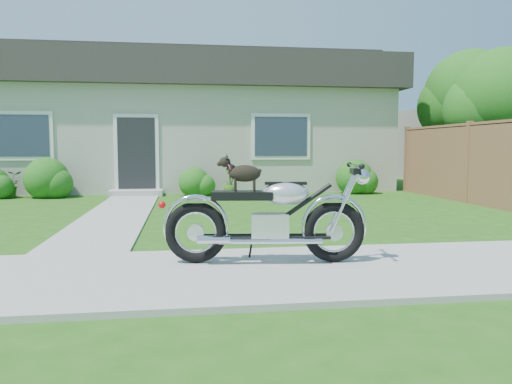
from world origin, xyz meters
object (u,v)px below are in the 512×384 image
Objects in this scene: tree_near at (509,102)px; motorcycle_with_dog at (269,216)px; house at (190,122)px; potted_plant_right at (230,182)px; fence at (469,163)px; potted_plant_left at (10,185)px; tree_far at (475,100)px.

tree_near is 1.72× the size of motorcycle_with_dog.
potted_plant_right is at bearing -73.62° from house.
fence is 11.33m from potted_plant_left.
house is 8.96m from fence.
house is 18.38× the size of potted_plant_left.
tree_far reaches higher than potted_plant_right.
potted_plant_left is 0.98× the size of potted_plant_right.
house is at bearing 36.49° from potted_plant_left.
fence is 7.84m from motorcycle_with_dog.
fence is at bearing -148.08° from tree_near.
fence is 2.98× the size of motorcycle_with_dog.
tree_near reaches higher than motorcycle_with_dog.
potted_plant_left is 0.31× the size of motorcycle_with_dog.
tree_far is 6.10× the size of potted_plant_right.
tree_near is 7.48m from potted_plant_right.
tree_near is at bearing -14.20° from potted_plant_right.
fence is 9.49× the size of potted_plant_right.
tree_near is (7.97, -5.21, 0.29)m from house.
tree_far is 7.94m from potted_plant_right.
fence is (6.30, -6.24, -1.22)m from house.
fence is at bearing -44.74° from house.
house is 9.01m from tree_far.
potted_plant_left is at bearing -143.51° from house.
motorcycle_with_dog is (-7.88, -8.92, -2.18)m from tree_far.
house is at bearing 146.85° from tree_near.
potted_plant_left is at bearing 180.00° from potted_plant_right.
potted_plant_left is (-13.22, -0.67, -2.38)m from tree_far.
motorcycle_with_dog reaches higher than potted_plant_left.
house is at bearing 106.38° from potted_plant_right.
motorcycle_with_dog is (-0.34, -8.25, 0.20)m from potted_plant_right.
potted_plant_right is at bearing 152.11° from fence.
motorcycle_with_dog is at bearing -138.35° from tree_near.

